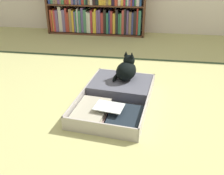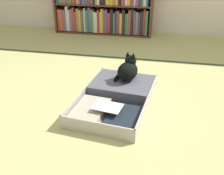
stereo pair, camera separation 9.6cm
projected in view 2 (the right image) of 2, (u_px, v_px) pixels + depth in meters
The scene contains 5 objects.
ground_plane at pixel (108, 109), 2.15m from camera, with size 10.00×10.00×0.00m, color tan.
tatami_border at pixel (128, 58), 3.18m from camera, with size 4.80×0.05×0.00m.
bookshelf at pixel (103, 6), 3.99m from camera, with size 1.53×0.29×0.91m.
open_suitcase at pixel (117, 95), 2.26m from camera, with size 0.67×0.97×0.11m.
black_cat at pixel (128, 70), 2.36m from camera, with size 0.25×0.27×0.26m.
Camera 2 is at (0.40, -1.77, 1.16)m, focal length 41.31 mm.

